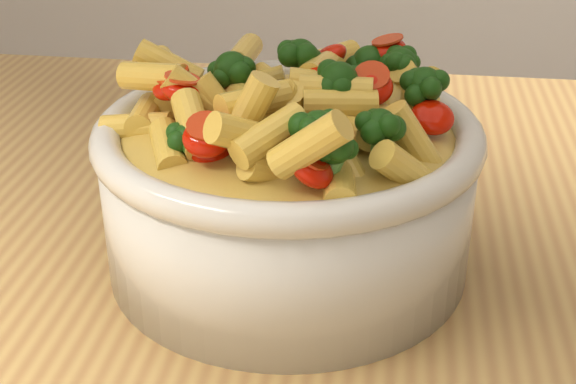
# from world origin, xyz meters

# --- Properties ---
(serving_bowl) EXTENTS (0.23, 0.23, 0.10)m
(serving_bowl) POSITION_xyz_m (0.07, 0.03, 0.95)
(serving_bowl) COLOR silver
(serving_bowl) RESTS_ON table
(pasta_salad) EXTENTS (0.18, 0.18, 0.04)m
(pasta_salad) POSITION_xyz_m (0.07, 0.03, 1.01)
(pasta_salad) COLOR #FFCA50
(pasta_salad) RESTS_ON serving_bowl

